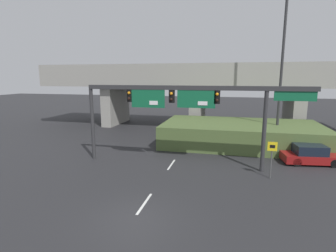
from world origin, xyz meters
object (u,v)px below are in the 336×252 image
at_px(signal_gantry, 185,101).
at_px(highway_light_pole_near, 283,49).
at_px(speed_limit_sign, 272,154).
at_px(parked_sedan_near_right, 311,155).

relative_size(signal_gantry, highway_light_pole_near, 0.95).
bearing_deg(speed_limit_sign, signal_gantry, 168.07).
bearing_deg(parked_sedan_near_right, signal_gantry, -171.71).
bearing_deg(signal_gantry, speed_limit_sign, -11.93).
bearing_deg(speed_limit_sign, parked_sedan_near_right, 48.82).
distance_m(highway_light_pole_near, parked_sedan_near_right, 9.77).
distance_m(speed_limit_sign, parked_sedan_near_right, 5.32).
bearing_deg(speed_limit_sign, highway_light_pole_near, 79.22).
bearing_deg(parked_sedan_near_right, highway_light_pole_near, 103.94).
height_order(signal_gantry, speed_limit_sign, signal_gantry).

